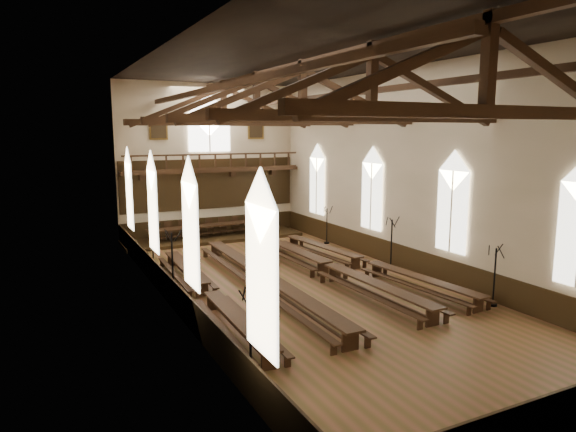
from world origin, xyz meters
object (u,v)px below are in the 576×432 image
object	(u,v)px
candelabrum_right_mid	(391,252)
refectory_row_b	(265,278)
dais	(214,238)
candelabrum_left_far	(153,258)
candelabrum_right_far	(327,232)
refectory_row_c	(329,267)
candelabrum_left_near	(251,354)
candelabrum_right_near	(494,288)
high_table	(213,226)
candelabrum_left_mid	(173,276)
refectory_row_d	(365,263)
refectory_row_a	(208,291)

from	to	relation	value
candelabrum_right_mid	refectory_row_b	bearing A→B (deg)	-174.85
dais	candelabrum_left_far	size ratio (longest dim) A/B	4.61
candelabrum_left_far	candelabrum_right_far	xyz separation A→B (m)	(11.10, 2.01, -0.04)
dais	candelabrum_right_mid	bearing A→B (deg)	-61.01
candelabrum_left_far	candelabrum_right_mid	xyz separation A→B (m)	(11.10, -4.38, 0.05)
refectory_row_c	candelabrum_right_mid	size ratio (longest dim) A/B	5.51
refectory_row_c	candelabrum_left_near	bearing A→B (deg)	-132.63
candelabrum_left_far	candelabrum_right_near	xyz separation A→B (m)	(11.10, -10.93, 0.01)
refectory_row_c	dais	distance (m)	11.14
candelabrum_left_near	high_table	bearing A→B (deg)	74.60
dais	high_table	distance (m)	0.78
dais	candelabrum_left_mid	distance (m)	11.47
refectory_row_b	refectory_row_d	xyz separation A→B (m)	(5.59, 0.42, -0.06)
refectory_row_a	candelabrum_right_near	distance (m)	11.46
candelabrum_right_near	candelabrum_right_far	xyz separation A→B (m)	(-0.00, 12.95, -0.05)
refectory_row_b	candelabrum_right_far	bearing A→B (deg)	43.86
refectory_row_d	candelabrum_left_far	size ratio (longest dim) A/B	5.64
candelabrum_right_far	dais	bearing A→B (deg)	144.05
candelabrum_left_near	candelabrum_right_far	xyz separation A→B (m)	(11.10, 14.51, -0.13)
candelabrum_left_mid	dais	bearing A→B (deg)	63.09
candelabrum_left_far	refectory_row_c	bearing A→B (deg)	-32.65
refectory_row_b	candelabrum_right_mid	distance (m)	7.37
candelabrum_right_mid	candelabrum_right_far	size ratio (longest dim) A/B	1.12
refectory_row_b	candelabrum_left_near	world-z (taller)	candelabrum_left_near
candelabrum_left_near	candelabrum_left_mid	world-z (taller)	candelabrum_left_mid
candelabrum_right_near	high_table	bearing A→B (deg)	108.95
refectory_row_c	candelabrum_left_near	xyz separation A→B (m)	(-7.24, -7.86, 0.29)
candelabrum_right_near	refectory_row_a	bearing A→B (deg)	151.73
refectory_row_a	candelabrum_right_far	size ratio (longest dim) A/B	5.84
refectory_row_c	candelabrum_left_far	distance (m)	8.60
refectory_row_c	high_table	bearing A→B (deg)	100.65
candelabrum_left_near	candelabrum_left_far	xyz separation A→B (m)	(-0.00, 12.50, -0.09)
dais	candelabrum_right_far	distance (m)	7.34
high_table	candelabrum_right_near	distance (m)	18.23
dais	candelabrum_right_near	xyz separation A→B (m)	(5.92, -17.24, 0.66)
high_table	candelabrum_left_far	size ratio (longest dim) A/B	3.47
refectory_row_d	refectory_row_b	bearing A→B (deg)	-175.74
refectory_row_a	candelabrum_right_mid	bearing A→B (deg)	6.36
refectory_row_a	candelabrum_left_far	xyz separation A→B (m)	(-1.01, 5.50, 0.26)
refectory_row_a	candelabrum_right_mid	size ratio (longest dim) A/B	5.21
refectory_row_d	dais	distance (m)	11.70
dais	candelabrum_left_near	distance (m)	19.52
candelabrum_left_mid	candelabrum_right_far	xyz separation A→B (m)	(11.10, 5.92, -0.16)
refectory_row_b	candelabrum_right_far	xyz separation A→B (m)	(7.34, 7.05, 0.15)
candelabrum_left_near	candelabrum_left_far	world-z (taller)	candelabrum_left_near
candelabrum_left_near	candelabrum_left_mid	bearing A→B (deg)	90.00
candelabrum_right_far	high_table	bearing A→B (deg)	144.05
dais	candelabrum_right_near	distance (m)	18.24
high_table	candelabrum_left_near	distance (m)	19.51
candelabrum_left_mid	candelabrum_left_near	bearing A→B (deg)	-90.00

